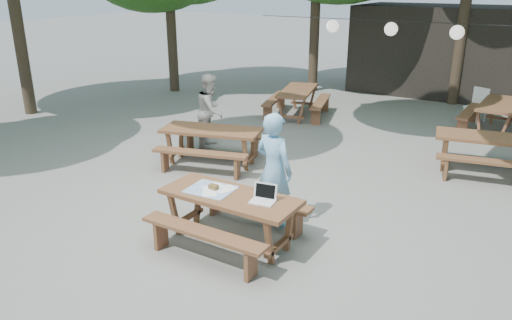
{
  "coord_description": "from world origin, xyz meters",
  "views": [
    {
      "loc": [
        3.69,
        -6.93,
        3.6
      ],
      "look_at": [
        0.03,
        -0.95,
        1.05
      ],
      "focal_mm": 35.0,
      "sensor_mm": 36.0,
      "label": 1
    }
  ],
  "objects_px": {
    "woman": "(274,170)",
    "second_person": "(211,111)",
    "picnic_table_nw": "(212,146)",
    "plastic_chair": "(475,112)",
    "main_picnic_table": "(230,218)"
  },
  "relations": [
    {
      "from": "woman",
      "to": "second_person",
      "type": "bearing_deg",
      "value": -29.89
    },
    {
      "from": "picnic_table_nw",
      "to": "woman",
      "type": "xyz_separation_m",
      "value": [
        2.39,
        -1.65,
        0.5
      ]
    },
    {
      "from": "picnic_table_nw",
      "to": "plastic_chair",
      "type": "bearing_deg",
      "value": 41.04
    },
    {
      "from": "picnic_table_nw",
      "to": "second_person",
      "type": "bearing_deg",
      "value": 110.67
    },
    {
      "from": "main_picnic_table",
      "to": "plastic_chair",
      "type": "relative_size",
      "value": 2.22
    },
    {
      "from": "second_person",
      "to": "picnic_table_nw",
      "type": "bearing_deg",
      "value": -161.14
    },
    {
      "from": "picnic_table_nw",
      "to": "plastic_chair",
      "type": "distance_m",
      "value": 7.48
    },
    {
      "from": "woman",
      "to": "main_picnic_table",
      "type": "bearing_deg",
      "value": 85.44
    },
    {
      "from": "picnic_table_nw",
      "to": "plastic_chair",
      "type": "relative_size",
      "value": 2.51
    },
    {
      "from": "picnic_table_nw",
      "to": "woman",
      "type": "bearing_deg",
      "value": -50.57
    },
    {
      "from": "main_picnic_table",
      "to": "woman",
      "type": "height_order",
      "value": "woman"
    },
    {
      "from": "plastic_chair",
      "to": "main_picnic_table",
      "type": "bearing_deg",
      "value": -80.54
    },
    {
      "from": "main_picnic_table",
      "to": "second_person",
      "type": "bearing_deg",
      "value": 129.83
    },
    {
      "from": "woman",
      "to": "second_person",
      "type": "height_order",
      "value": "woman"
    },
    {
      "from": "second_person",
      "to": "plastic_chair",
      "type": "xyz_separation_m",
      "value": [
        4.77,
        5.33,
        -0.57
      ]
    }
  ]
}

